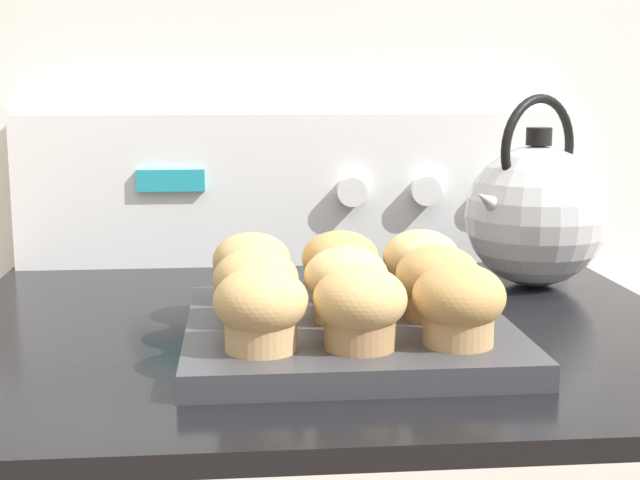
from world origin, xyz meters
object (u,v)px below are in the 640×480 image
muffin_r1_c1 (346,283)px  muffin_r2_c0 (252,266)px  muffin_r2_c1 (340,264)px  muffin_r2_c2 (421,263)px  muffin_r0_c2 (459,304)px  tea_kettle (535,213)px  muffin_r0_c0 (261,309)px  muffin_r0_c1 (360,307)px  muffin_pan (348,332)px  muffin_r1_c0 (256,286)px  muffin_r1_c2 (437,282)px

muffin_r1_c1 → muffin_r2_c0: same height
muffin_r1_c1 → muffin_r2_c1: 0.08m
muffin_r2_c2 → muffin_r0_c2: bearing=-91.0°
muffin_r2_c1 → tea_kettle: (0.24, 0.13, 0.03)m
muffin_r0_c2 → muffin_r2_c1: (-0.08, 0.17, 0.00)m
tea_kettle → muffin_r1_c1: bearing=-138.6°
muffin_r0_c0 → tea_kettle: size_ratio=0.34×
muffin_r0_c1 → muffin_pan: bearing=89.3°
muffin_r2_c0 → muffin_r2_c2: same height
tea_kettle → muffin_r2_c2: bearing=-140.4°
muffin_r1_c0 → muffin_r2_c0: size_ratio=1.00×
muffin_r1_c1 → muffin_r1_c0: bearing=-178.4°
muffin_r0_c0 → muffin_r2_c2: size_ratio=1.00×
muffin_r2_c2 → muffin_r0_c0: bearing=-134.4°
muffin_r1_c2 → muffin_r1_c0: bearing=-179.7°
muffin_r1_c0 → muffin_r2_c1: (0.08, 0.09, 0.00)m
muffin_r0_c1 → muffin_r2_c2: size_ratio=1.00×
muffin_r0_c0 → muffin_r1_c2: same height
muffin_pan → muffin_r1_c1: 0.04m
muffin_r1_c1 → muffin_r1_c2: same height
muffin_r0_c0 → muffin_r2_c0: bearing=91.5°
muffin_r0_c2 → muffin_pan: bearing=134.1°
muffin_r1_c1 → muffin_r2_c0: size_ratio=1.00×
muffin_pan → muffin_r1_c0: 0.09m
muffin_pan → muffin_r0_c0: (-0.08, -0.08, 0.04)m
muffin_r2_c0 → muffin_r1_c0: bearing=-88.5°
muffin_r0_c1 → muffin_r2_c1: (0.00, 0.17, 0.00)m
muffin_r2_c1 → muffin_r2_c2: same height
muffin_r2_c0 → tea_kettle: size_ratio=0.34×
muffin_r0_c2 → muffin_r1_c0: bearing=153.9°
muffin_r2_c0 → muffin_r0_c0: bearing=-88.5°
muffin_r0_c0 → muffin_r2_c0: same height
muffin_r1_c0 → muffin_r2_c2: same height
muffin_r0_c2 → muffin_r1_c0: size_ratio=1.00×
muffin_r2_c2 → muffin_r2_c1: bearing=178.9°
muffin_r2_c0 → muffin_r2_c2: (0.17, 0.00, 0.00)m
muffin_r0_c2 → muffin_r2_c1: 0.18m
muffin_r0_c0 → muffin_r2_c1: (0.08, 0.17, 0.00)m
muffin_r0_c2 → tea_kettle: (0.16, 0.30, 0.03)m
muffin_r0_c1 → muffin_r1_c0: size_ratio=1.00×
muffin_r1_c2 → muffin_r0_c1: bearing=-134.7°
tea_kettle → muffin_r0_c2: bearing=-118.7°
muffin_r0_c2 → muffin_r0_c1: bearing=-178.5°
muffin_r0_c0 → muffin_r0_c2: 0.16m
muffin_r1_c2 → muffin_r2_c0: 0.18m
muffin_pan → muffin_r0_c1: bearing=-90.7°
muffin_r1_c1 → tea_kettle: (0.24, 0.22, 0.03)m
muffin_pan → muffin_r1_c1: size_ratio=3.80×
muffin_pan → muffin_r0_c2: 0.12m
muffin_r1_c0 → tea_kettle: tea_kettle is taller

